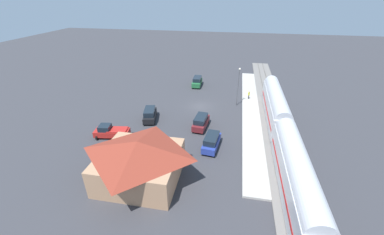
# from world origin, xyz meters

# --- Properties ---
(ground_plane) EXTENTS (200.00, 200.00, 0.00)m
(ground_plane) POSITION_xyz_m (0.00, 0.00, 0.00)
(ground_plane) COLOR #38383D
(railway_track) EXTENTS (4.80, 70.00, 0.30)m
(railway_track) POSITION_xyz_m (-14.00, 0.00, 0.09)
(railway_track) COLOR slate
(railway_track) RESTS_ON ground
(platform) EXTENTS (3.20, 46.00, 0.30)m
(platform) POSITION_xyz_m (-10.00, 0.00, 0.15)
(platform) COLOR #B7B2A8
(platform) RESTS_ON ground
(station_building) EXTENTS (10.10, 9.41, 5.46)m
(station_building) POSITION_xyz_m (4.00, 22.00, 2.83)
(station_building) COLOR tan
(station_building) RESTS_ON ground
(pedestrian_on_platform) EXTENTS (0.36, 0.36, 1.71)m
(pedestrian_on_platform) POSITION_xyz_m (-9.66, -5.01, 1.28)
(pedestrian_on_platform) COLOR #333338
(pedestrian_on_platform) RESTS_ON platform
(pickup_red) EXTENTS (5.62, 3.06, 2.14)m
(pickup_red) POSITION_xyz_m (12.09, 13.94, 1.03)
(pickup_red) COLOR red
(pickup_red) RESTS_ON ground
(suv_black) EXTENTS (2.97, 5.21, 2.22)m
(suv_black) POSITION_xyz_m (8.01, 7.32, 1.15)
(suv_black) COLOR black
(suv_black) RESTS_ON ground
(suv_blue) EXTENTS (2.50, 5.09, 2.22)m
(suv_blue) POSITION_xyz_m (-3.85, 13.99, 1.15)
(suv_blue) COLOR #283D9E
(suv_blue) RESTS_ON ground
(suv_maroon) EXTENTS (2.44, 5.07, 2.22)m
(suv_maroon) POSITION_xyz_m (-1.41, 8.37, 1.15)
(suv_maroon) COLOR maroon
(suv_maroon) RESTS_ON ground
(suv_green) EXTENTS (2.04, 4.93, 2.22)m
(suv_green) POSITION_xyz_m (2.54, -11.50, 1.15)
(suv_green) COLOR #236638
(suv_green) RESTS_ON ground
(light_pole_near_platform) EXTENTS (0.44, 0.44, 7.81)m
(light_pole_near_platform) POSITION_xyz_m (-7.20, -1.88, 4.91)
(light_pole_near_platform) COLOR #515156
(light_pole_near_platform) RESTS_ON ground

